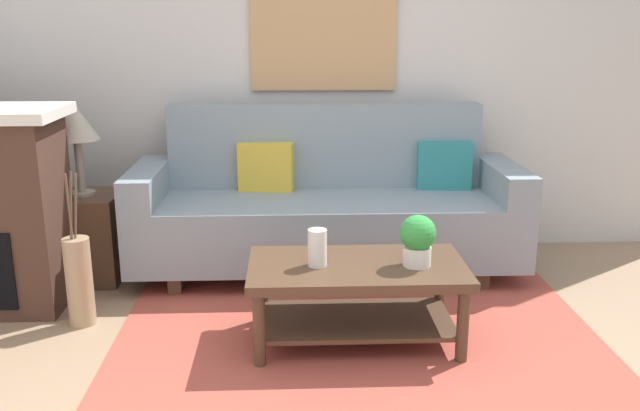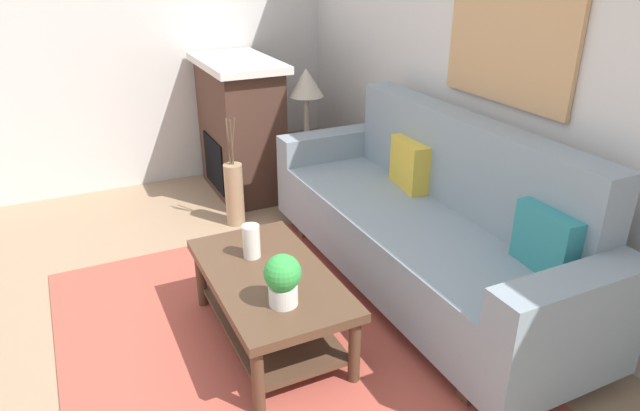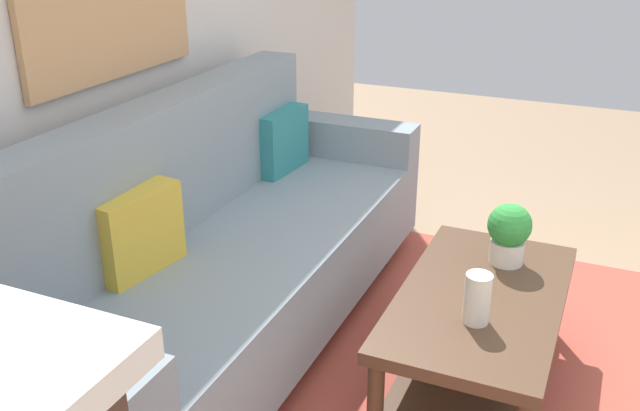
# 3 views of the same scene
# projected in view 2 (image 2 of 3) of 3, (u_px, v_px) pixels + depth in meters

# --- Properties ---
(ground_plane) EXTENTS (9.33, 9.33, 0.00)m
(ground_plane) POSITION_uv_depth(u_px,v_px,m) (181.00, 368.00, 2.94)
(ground_plane) COLOR #9E7F60
(wall_back) EXTENTS (5.33, 0.10, 2.70)m
(wall_back) POSITION_uv_depth(u_px,v_px,m) (528.00, 70.00, 3.22)
(wall_back) COLOR silver
(wall_back) RESTS_ON ground_plane
(wall_left) EXTENTS (0.10, 5.07, 2.70)m
(wall_left) POSITION_uv_depth(u_px,v_px,m) (153.00, 30.00, 4.82)
(wall_left) COLOR silver
(wall_left) RESTS_ON ground_plane
(area_rug) EXTENTS (2.54, 2.16, 0.01)m
(area_rug) POSITION_uv_depth(u_px,v_px,m) (271.00, 340.00, 3.14)
(area_rug) COLOR #B24C3D
(area_rug) RESTS_ON ground_plane
(couch) EXTENTS (2.49, 0.84, 1.08)m
(couch) POSITION_uv_depth(u_px,v_px,m) (426.00, 225.00, 3.48)
(couch) COLOR gray
(couch) RESTS_ON ground_plane
(throw_pillow_mustard) EXTENTS (0.37, 0.17, 0.32)m
(throw_pillow_mustard) POSITION_uv_depth(u_px,v_px,m) (409.00, 164.00, 3.76)
(throw_pillow_mustard) COLOR gold
(throw_pillow_mustard) RESTS_ON couch
(throw_pillow_teal) EXTENTS (0.37, 0.15, 0.32)m
(throw_pillow_teal) POSITION_uv_depth(u_px,v_px,m) (547.00, 240.00, 2.78)
(throw_pillow_teal) COLOR teal
(throw_pillow_teal) RESTS_ON couch
(coffee_table) EXTENTS (1.10, 0.60, 0.43)m
(coffee_table) POSITION_uv_depth(u_px,v_px,m) (269.00, 291.00, 3.03)
(coffee_table) COLOR #513826
(coffee_table) RESTS_ON ground_plane
(tabletop_vase) EXTENTS (0.10, 0.10, 0.19)m
(tabletop_vase) POSITION_uv_depth(u_px,v_px,m) (251.00, 241.00, 3.10)
(tabletop_vase) COLOR white
(tabletop_vase) RESTS_ON coffee_table
(potted_plant_tabletop) EXTENTS (0.18, 0.18, 0.26)m
(potted_plant_tabletop) POSITION_uv_depth(u_px,v_px,m) (283.00, 278.00, 2.66)
(potted_plant_tabletop) COLOR white
(potted_plant_tabletop) RESTS_ON coffee_table
(side_table) EXTENTS (0.44, 0.44, 0.56)m
(side_table) POSITION_uv_depth(u_px,v_px,m) (307.00, 170.00, 4.77)
(side_table) COLOR #513826
(side_table) RESTS_ON ground_plane
(table_lamp) EXTENTS (0.28, 0.28, 0.57)m
(table_lamp) POSITION_uv_depth(u_px,v_px,m) (306.00, 85.00, 4.48)
(table_lamp) COLOR gray
(table_lamp) RESTS_ON side_table
(fireplace) EXTENTS (1.02, 0.58, 1.16)m
(fireplace) POSITION_uv_depth(u_px,v_px,m) (240.00, 127.00, 4.85)
(fireplace) COLOR #472D23
(fireplace) RESTS_ON ground_plane
(floor_vase) EXTENTS (0.14, 0.14, 0.49)m
(floor_vase) POSITION_uv_depth(u_px,v_px,m) (234.00, 195.00, 4.39)
(floor_vase) COLOR tan
(floor_vase) RESTS_ON ground_plane
(floor_vase_branch_a) EXTENTS (0.05, 0.03, 0.36)m
(floor_vase_branch_a) POSITION_uv_depth(u_px,v_px,m) (232.00, 143.00, 4.19)
(floor_vase_branch_a) COLOR brown
(floor_vase_branch_a) RESTS_ON floor_vase
(floor_vase_branch_b) EXTENTS (0.03, 0.05, 0.36)m
(floor_vase_branch_b) POSITION_uv_depth(u_px,v_px,m) (233.00, 141.00, 4.22)
(floor_vase_branch_b) COLOR brown
(floor_vase_branch_b) RESTS_ON floor_vase
(floor_vase_branch_c) EXTENTS (0.01, 0.02, 0.36)m
(floor_vase_branch_c) POSITION_uv_depth(u_px,v_px,m) (228.00, 142.00, 4.21)
(floor_vase_branch_c) COLOR brown
(floor_vase_branch_c) RESTS_ON floor_vase
(framed_painting) EXTENTS (1.00, 0.03, 0.85)m
(framed_painting) POSITION_uv_depth(u_px,v_px,m) (510.00, 27.00, 3.19)
(framed_painting) COLOR tan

